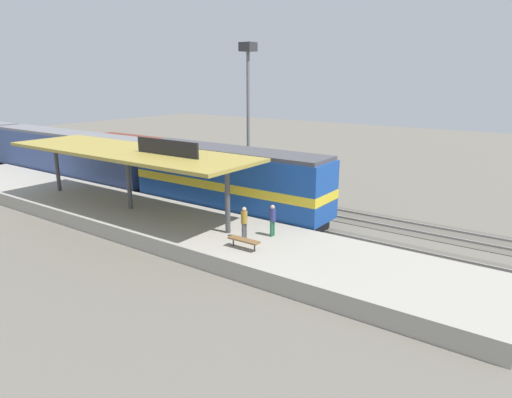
# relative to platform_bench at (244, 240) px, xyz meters

# --- Properties ---
(ground_plane) EXTENTS (120.00, 120.00, 0.00)m
(ground_plane) POSITION_rel_platform_bench_xyz_m (8.00, 10.12, -1.34)
(ground_plane) COLOR #666056
(track_near) EXTENTS (3.20, 110.00, 0.16)m
(track_near) POSITION_rel_platform_bench_xyz_m (6.00, 10.12, -1.31)
(track_near) COLOR #565249
(track_near) RESTS_ON ground
(track_far) EXTENTS (3.20, 110.00, 0.16)m
(track_far) POSITION_rel_platform_bench_xyz_m (10.60, 10.12, -1.31)
(track_far) COLOR #565249
(track_far) RESTS_ON ground
(platform) EXTENTS (6.00, 44.00, 0.90)m
(platform) POSITION_rel_platform_bench_xyz_m (1.40, 10.12, -0.89)
(platform) COLOR #9E998E
(platform) RESTS_ON ground
(station_canopy) EXTENTS (5.20, 18.00, 4.70)m
(station_canopy) POSITION_rel_platform_bench_xyz_m (1.40, 10.03, 3.19)
(station_canopy) COLOR #47474C
(station_canopy) RESTS_ON platform
(platform_bench) EXTENTS (0.44, 1.70, 0.50)m
(platform_bench) POSITION_rel_platform_bench_xyz_m (0.00, 0.00, 0.00)
(platform_bench) COLOR #333338
(platform_bench) RESTS_ON platform
(locomotive) EXTENTS (2.93, 14.43, 4.44)m
(locomotive) POSITION_rel_platform_bench_xyz_m (6.00, 5.75, 1.07)
(locomotive) COLOR #28282D
(locomotive) RESTS_ON track_near
(passenger_carriage_front) EXTENTS (2.90, 20.00, 4.24)m
(passenger_carriage_front) POSITION_rel_platform_bench_xyz_m (6.00, 23.75, 0.97)
(passenger_carriage_front) COLOR #28282D
(passenger_carriage_front) RESTS_ON track_near
(freight_car) EXTENTS (2.80, 12.00, 3.54)m
(freight_car) POSITION_rel_platform_bench_xyz_m (10.60, 19.65, 0.63)
(freight_car) COLOR #28282D
(freight_car) RESTS_ON track_far
(light_mast) EXTENTS (1.10, 1.10, 11.70)m
(light_mast) POSITION_rel_platform_bench_xyz_m (13.80, 9.84, 7.05)
(light_mast) COLOR slate
(light_mast) RESTS_ON ground
(person_waiting) EXTENTS (0.34, 0.34, 1.71)m
(person_waiting) POSITION_rel_platform_bench_xyz_m (2.35, -0.13, 0.51)
(person_waiting) COLOR #23603D
(person_waiting) RESTS_ON platform
(person_walking) EXTENTS (0.34, 0.34, 1.71)m
(person_walking) POSITION_rel_platform_bench_xyz_m (1.18, 0.85, 0.51)
(person_walking) COLOR #4C4C51
(person_walking) RESTS_ON platform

